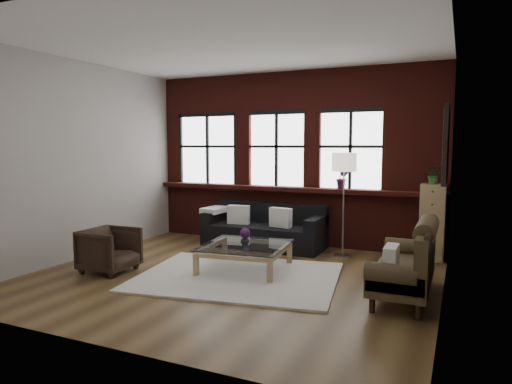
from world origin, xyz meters
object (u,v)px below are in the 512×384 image
at_px(armchair, 110,250).
at_px(coffee_table, 245,258).
at_px(vintage_settee, 403,261).
at_px(vase, 245,240).
at_px(drawer_chest, 432,222).
at_px(floor_lamp, 343,201).
at_px(dark_sofa, 264,226).

bearing_deg(armchair, coffee_table, -65.49).
height_order(vintage_settee, vase, vintage_settee).
height_order(vintage_settee, drawer_chest, drawer_chest).
xyz_separation_m(vintage_settee, coffee_table, (-2.26, 0.25, -0.25)).
relative_size(vase, drawer_chest, 0.11).
bearing_deg(armchair, floor_lamp, -52.72).
bearing_deg(floor_lamp, coffee_table, -127.43).
xyz_separation_m(dark_sofa, vintage_settee, (2.63, -1.80, 0.05)).
xyz_separation_m(dark_sofa, armchair, (-1.42, -2.42, -0.07)).
bearing_deg(coffee_table, armchair, -154.13).
relative_size(armchair, coffee_table, 0.59).
distance_m(dark_sofa, armchair, 2.80).
bearing_deg(drawer_chest, vintage_settee, -95.69).
height_order(dark_sofa, coffee_table, dark_sofa).
bearing_deg(vintage_settee, drawer_chest, 84.31).
bearing_deg(dark_sofa, armchair, -120.39).
distance_m(vintage_settee, drawer_chest, 2.07).
relative_size(coffee_table, floor_lamp, 0.64).
distance_m(dark_sofa, drawer_chest, 2.85).
distance_m(coffee_table, drawer_chest, 3.09).
xyz_separation_m(dark_sofa, coffee_table, (0.37, -1.55, -0.20)).
relative_size(dark_sofa, floor_lamp, 1.16).
height_order(vintage_settee, armchair, vintage_settee).
distance_m(dark_sofa, vintage_settee, 3.18).
bearing_deg(dark_sofa, vase, -76.71).
xyz_separation_m(armchair, coffee_table, (1.78, 0.87, -0.13)).
height_order(armchair, floor_lamp, floor_lamp).
bearing_deg(drawer_chest, coffee_table, -143.73).
relative_size(vintage_settee, coffee_table, 1.38).
xyz_separation_m(coffee_table, drawer_chest, (2.47, 1.81, 0.43)).
distance_m(vintage_settee, armchair, 4.10).
relative_size(armchair, drawer_chest, 0.57).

